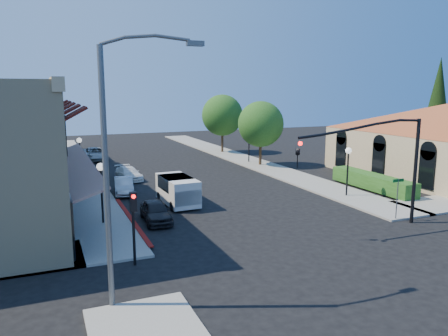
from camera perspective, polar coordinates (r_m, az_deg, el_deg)
name	(u,v)px	position (r m, az deg, el deg)	size (l,w,h in m)	color
ground	(309,251)	(21.59, 10.98, -10.56)	(120.00, 120.00, 0.00)	black
sidewalk_left	(74,169)	(44.42, -19.00, -0.11)	(3.50, 50.00, 0.12)	gray
sidewalk_right	(239,158)	(48.70, 1.98, 1.31)	(3.50, 50.00, 0.12)	gray
curb_red_strip	(131,221)	(26.23, -11.99, -6.84)	(0.25, 10.00, 0.06)	maroon
pink_stucco_building	(1,127)	(55.01, -27.06, 4.84)	(10.00, 12.00, 7.00)	tan
mission_building	(446,133)	(43.87, 27.03, 4.08)	(30.12, 30.12, 6.40)	tan
hedge	(372,190)	(35.37, 18.75, -2.73)	(1.40, 8.00, 1.10)	#225016
conifer_far	(438,101)	(52.51, 26.14, 7.84)	(3.20, 3.20, 11.00)	black
street_tree_a	(261,124)	(43.78, 4.82, 5.73)	(4.56, 4.56, 6.48)	black
street_tree_b	(222,115)	(52.81, -0.23, 6.91)	(4.94, 4.94, 7.02)	black
signal_mast_arm	(387,155)	(25.31, 20.52, 1.61)	(8.01, 0.39, 6.00)	black
secondary_signal	(133,215)	(19.16, -11.74, -5.97)	(0.28, 0.42, 3.32)	black
cobra_streetlight	(116,160)	(15.05, -13.92, 1.05)	(3.60, 0.25, 9.31)	#595B5E
street_name_sign	(397,192)	(27.36, 21.72, -2.96)	(0.80, 0.06, 2.50)	#595B5E
lamppost_left_near	(101,178)	(25.34, -15.78, -1.22)	(0.44, 0.44, 3.57)	black
lamppost_left_far	(80,147)	(39.11, -18.34, 2.56)	(0.44, 0.44, 3.57)	black
lamppost_right_near	(348,159)	(32.08, 15.91, 1.12)	(0.44, 0.44, 3.57)	black
lamppost_right_far	(249,137)	(45.56, 3.29, 4.08)	(0.44, 0.44, 3.57)	black
white_van	(178,189)	(29.21, -6.07, -2.73)	(1.98, 4.26, 1.86)	silver
parked_car_a	(156,211)	(25.77, -8.91, -5.60)	(1.47, 3.65, 1.24)	black
parked_car_b	(124,186)	(32.94, -12.96, -2.29)	(1.29, 3.70, 1.22)	#BBBFC1
parked_car_c	(129,173)	(37.95, -12.35, -0.71)	(1.56, 3.84, 1.11)	white
parked_car_d	(95,154)	(49.46, -16.50, 1.77)	(2.29, 4.96, 1.38)	#959799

